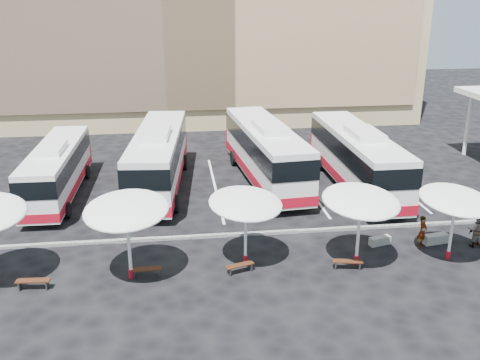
{
  "coord_description": "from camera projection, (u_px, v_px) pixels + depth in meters",
  "views": [
    {
      "loc": [
        -2.52,
        -24.69,
        12.03
      ],
      "look_at": [
        1.0,
        3.0,
        2.2
      ],
      "focal_mm": 40.0,
      "sensor_mm": 36.0,
      "label": 1
    }
  ],
  "objects": [
    {
      "name": "bus_1",
      "position": [
        159.0,
        156.0,
        34.2
      ],
      "size": [
        3.92,
        13.16,
        4.11
      ],
      "rotation": [
        0.0,
        0.0,
        -0.09
      ],
      "color": "white",
      "rests_on": "ground"
    },
    {
      "name": "bus_3",
      "position": [
        357.0,
        156.0,
        34.25
      ],
      "size": [
        3.03,
        12.86,
        4.08
      ],
      "rotation": [
        0.0,
        0.0,
        0.0
      ],
      "color": "white",
      "rests_on": "ground"
    },
    {
      "name": "sunshade_1",
      "position": [
        126.0,
        210.0,
        22.74
      ],
      "size": [
        4.4,
        4.44,
        3.83
      ],
      "rotation": [
        0.0,
        0.0,
        -0.23
      ],
      "color": "white",
      "rests_on": "ground"
    },
    {
      "name": "bus_2",
      "position": [
        265.0,
        150.0,
        35.43
      ],
      "size": [
        3.95,
        13.3,
        4.16
      ],
      "rotation": [
        0.0,
        0.0,
        0.09
      ],
      "color": "white",
      "rests_on": "ground"
    },
    {
      "name": "curb_divider",
      "position": [
        227.0,
        235.0,
        27.84
      ],
      "size": [
        34.0,
        0.25,
        0.15
      ],
      "primitive_type": "cube",
      "color": "black",
      "rests_on": "ground"
    },
    {
      "name": "conc_bench_1",
      "position": [
        435.0,
        239.0,
        27.03
      ],
      "size": [
        1.33,
        0.63,
        0.48
      ],
      "primitive_type": "cube",
      "rotation": [
        0.0,
        0.0,
        0.16
      ],
      "color": "gray",
      "rests_on": "ground"
    },
    {
      "name": "sunshade_2",
      "position": [
        246.0,
        204.0,
        24.14
      ],
      "size": [
        4.43,
        4.45,
        3.53
      ],
      "rotation": [
        0.0,
        0.0,
        0.4
      ],
      "color": "white",
      "rests_on": "ground"
    },
    {
      "name": "wood_bench_3",
      "position": [
        347.0,
        263.0,
        24.48
      ],
      "size": [
        1.41,
        0.6,
        0.42
      ],
      "rotation": [
        0.0,
        0.0,
        -0.18
      ],
      "color": "black",
      "rests_on": "ground"
    },
    {
      "name": "bay_lines",
      "position": [
        215.0,
        187.0,
        34.88
      ],
      "size": [
        24.15,
        12.0,
        0.01
      ],
      "color": "white",
      "rests_on": "ground"
    },
    {
      "name": "passenger_0",
      "position": [
        423.0,
        232.0,
        26.51
      ],
      "size": [
        0.7,
        0.68,
        1.62
      ],
      "primitive_type": "imported",
      "rotation": [
        0.0,
        0.0,
        0.69
      ],
      "color": "black",
      "rests_on": "ground"
    },
    {
      "name": "wood_bench_1",
      "position": [
        146.0,
        270.0,
        23.8
      ],
      "size": [
        1.36,
        0.38,
        0.42
      ],
      "rotation": [
        0.0,
        0.0,
        0.01
      ],
      "color": "black",
      "rests_on": "ground"
    },
    {
      "name": "ground",
      "position": [
        228.0,
        240.0,
        27.4
      ],
      "size": [
        120.0,
        120.0,
        0.0
      ],
      "primitive_type": "plane",
      "color": "black",
      "rests_on": "ground"
    },
    {
      "name": "conc_bench_0",
      "position": [
        380.0,
        241.0,
        26.89
      ],
      "size": [
        1.18,
        0.65,
        0.42
      ],
      "primitive_type": "cube",
      "rotation": [
        0.0,
        0.0,
        0.26
      ],
      "color": "gray",
      "rests_on": "ground"
    },
    {
      "name": "sunshade_3",
      "position": [
        361.0,
        201.0,
        24.02
      ],
      "size": [
        4.36,
        4.39,
        3.7
      ],
      "rotation": [
        0.0,
        0.0,
        0.27
      ],
      "color": "white",
      "rests_on": "ground"
    },
    {
      "name": "sunshade_4",
      "position": [
        456.0,
        200.0,
        24.54
      ],
      "size": [
        4.39,
        4.41,
        3.53
      ],
      "rotation": [
        0.0,
        0.0,
        0.38
      ],
      "color": "white",
      "rests_on": "ground"
    },
    {
      "name": "wood_bench_0",
      "position": [
        33.0,
        282.0,
        22.81
      ],
      "size": [
        1.46,
        0.48,
        0.44
      ],
      "rotation": [
        0.0,
        0.0,
        -0.07
      ],
      "color": "black",
      "rests_on": "ground"
    },
    {
      "name": "bus_0",
      "position": [
        57.0,
        168.0,
        32.86
      ],
      "size": [
        2.72,
        11.09,
        3.51
      ],
      "rotation": [
        0.0,
        0.0,
        -0.02
      ],
      "color": "white",
      "rests_on": "ground"
    },
    {
      "name": "passenger_1",
      "position": [
        477.0,
        230.0,
        26.45
      ],
      "size": [
        1.07,
        0.96,
        1.79
      ],
      "primitive_type": "imported",
      "rotation": [
        0.0,
        0.0,
        2.74
      ],
      "color": "black",
      "rests_on": "ground"
    },
    {
      "name": "wood_bench_2",
      "position": [
        240.0,
        266.0,
        24.16
      ],
      "size": [
        1.37,
        0.76,
        0.41
      ],
      "rotation": [
        0.0,
        0.0,
        0.32
      ],
      "color": "black",
      "rests_on": "ground"
    }
  ]
}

